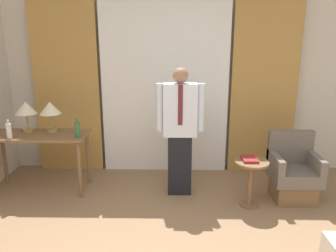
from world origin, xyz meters
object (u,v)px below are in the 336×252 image
(desk, at_px, (38,143))
(bottle_near_edge, at_px, (77,129))
(table_lamp_right, at_px, (50,109))
(table_lamp_left, at_px, (26,109))
(bottle_by_lamp, at_px, (9,131))
(armchair, at_px, (293,174))
(person, at_px, (180,128))
(side_table, at_px, (251,176))
(book, at_px, (250,159))

(desk, bearing_deg, bottle_near_edge, -12.01)
(table_lamp_right, xyz_separation_m, bottle_near_edge, (0.41, -0.23, -0.20))
(desk, distance_m, bottle_near_edge, 0.62)
(bottle_near_edge, bearing_deg, table_lamp_left, 162.30)
(bottle_by_lamp, xyz_separation_m, armchair, (3.53, 0.00, -0.55))
(bottle_by_lamp, relative_size, person, 0.14)
(table_lamp_left, xyz_separation_m, table_lamp_right, (0.32, 0.00, 0.00))
(desk, height_order, bottle_near_edge, bottle_near_edge)
(side_table, bearing_deg, armchair, 19.92)
(desk, bearing_deg, book, -7.83)
(side_table, xyz_separation_m, book, (-0.02, 0.03, 0.20))
(table_lamp_left, xyz_separation_m, bottle_near_edge, (0.73, -0.23, -0.20))
(bottle_by_lamp, relative_size, book, 1.03)
(bottle_near_edge, bearing_deg, bottle_by_lamp, -175.51)
(bottle_near_edge, distance_m, person, 1.28)
(table_lamp_right, xyz_separation_m, book, (2.51, -0.48, -0.49))
(bottle_near_edge, bearing_deg, table_lamp_right, 150.39)
(desk, xyz_separation_m, table_lamp_right, (0.16, 0.11, 0.42))
(bottle_by_lamp, bearing_deg, table_lamp_left, 71.17)
(desk, relative_size, table_lamp_left, 3.21)
(bottle_near_edge, bearing_deg, book, -6.68)
(table_lamp_right, distance_m, book, 2.60)
(bottle_near_edge, height_order, side_table, bottle_near_edge)
(desk, relative_size, book, 5.62)
(armchair, bearing_deg, side_table, -160.08)
(side_table, bearing_deg, bottle_near_edge, 172.69)
(person, height_order, side_table, person)
(book, bearing_deg, side_table, -50.79)
(desk, relative_size, bottle_by_lamp, 5.47)
(desk, xyz_separation_m, book, (2.67, -0.37, -0.07))
(desk, xyz_separation_m, side_table, (2.69, -0.39, -0.27))
(side_table, distance_m, book, 0.20)
(bottle_near_edge, height_order, person, person)
(table_lamp_right, height_order, armchair, table_lamp_right)
(table_lamp_right, relative_size, side_table, 0.70)
(table_lamp_left, bearing_deg, side_table, -10.04)
(table_lamp_right, xyz_separation_m, armchair, (3.11, -0.29, -0.76))
(bottle_near_edge, xyz_separation_m, book, (2.10, -0.25, -0.29))
(table_lamp_left, height_order, person, person)
(person, bearing_deg, desk, 177.72)
(armchair, bearing_deg, table_lamp_left, 175.10)
(side_table, bearing_deg, person, 159.26)
(armchair, bearing_deg, book, -162.96)
(armchair, height_order, side_table, armchair)
(armchair, distance_m, side_table, 0.62)
(table_lamp_left, xyz_separation_m, armchair, (3.43, -0.29, -0.76))
(table_lamp_right, height_order, side_table, table_lamp_right)
(bottle_near_edge, relative_size, side_table, 0.43)
(desk, bearing_deg, table_lamp_left, 145.07)
(table_lamp_right, xyz_separation_m, bottle_by_lamp, (-0.42, -0.30, -0.21))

